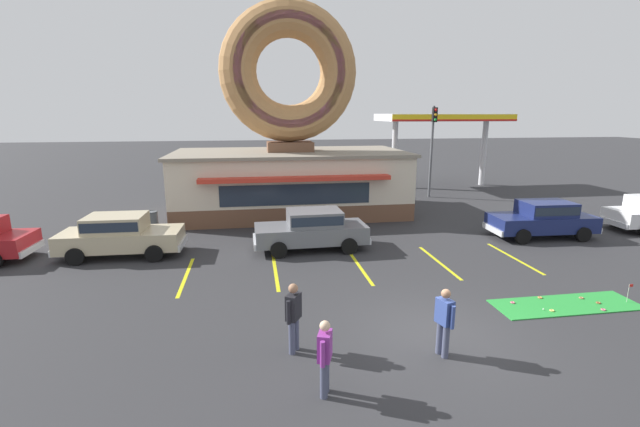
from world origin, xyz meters
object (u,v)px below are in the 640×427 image
object	(u,v)px
pedestrian_hooded_kid	(294,315)
car_grey	(312,228)
traffic_light_pole	(433,140)
car_navy	(543,218)
car_champagne	(120,234)
putting_flag_pin	(630,289)
golf_ball	(543,309)
trash_bin	(152,222)
pedestrian_leather_jacket_man	(325,355)
pedestrian_blue_sweater_man	(444,319)

from	to	relation	value
pedestrian_hooded_kid	car_grey	bearing A→B (deg)	78.97
car_grey	pedestrian_hooded_kid	world-z (taller)	pedestrian_hooded_kid
traffic_light_pole	pedestrian_hooded_kid	bearing A→B (deg)	-121.55
car_navy	car_champagne	distance (m)	17.60
pedestrian_hooded_kid	car_navy	bearing A→B (deg)	33.05
putting_flag_pin	car_grey	bearing A→B (deg)	142.39
golf_ball	trash_bin	distance (m)	16.10
golf_ball	pedestrian_leather_jacket_man	size ratio (longest dim) A/B	0.03
car_grey	pedestrian_hooded_kid	distance (m)	7.63
golf_ball	pedestrian_leather_jacket_man	distance (m)	7.13
pedestrian_blue_sweater_man	car_grey	bearing A→B (deg)	102.60
pedestrian_leather_jacket_man	trash_bin	bearing A→B (deg)	114.80
car_grey	pedestrian_leather_jacket_man	world-z (taller)	car_grey
car_grey	traffic_light_pole	distance (m)	13.55
golf_ball	car_navy	bearing A→B (deg)	54.78
pedestrian_blue_sweater_man	traffic_light_pole	world-z (taller)	traffic_light_pole
pedestrian_hooded_kid	traffic_light_pole	bearing A→B (deg)	58.45
putting_flag_pin	pedestrian_blue_sweater_man	xyz separation A→B (m)	(-6.49, -1.76, 0.44)
car_grey	traffic_light_pole	xyz separation A→B (m)	(9.07, 9.66, 2.84)
car_navy	pedestrian_leather_jacket_man	world-z (taller)	car_navy
golf_ball	car_grey	bearing A→B (deg)	130.52
pedestrian_leather_jacket_man	car_navy	bearing A→B (deg)	39.37
putting_flag_pin	car_grey	distance (m)	10.51
pedestrian_blue_sweater_man	pedestrian_hooded_kid	size ratio (longest dim) A/B	0.96
car_navy	pedestrian_blue_sweater_man	distance (m)	11.83
car_champagne	pedestrian_leather_jacket_man	world-z (taller)	car_champagne
putting_flag_pin	car_navy	distance (m)	6.83
car_champagne	trash_bin	world-z (taller)	car_champagne
car_navy	pedestrian_hooded_kid	world-z (taller)	pedestrian_hooded_kid
car_navy	pedestrian_hooded_kid	distance (m)	13.97
car_champagne	traffic_light_pole	bearing A→B (deg)	29.70
car_champagne	pedestrian_leather_jacket_man	distance (m)	11.34
car_navy	trash_bin	world-z (taller)	car_navy
pedestrian_leather_jacket_man	trash_bin	size ratio (longest dim) A/B	1.60
trash_bin	traffic_light_pole	distance (m)	17.38
car_grey	car_navy	bearing A→B (deg)	0.72
car_grey	pedestrian_leather_jacket_man	bearing A→B (deg)	-96.39
car_grey	trash_bin	bearing A→B (deg)	152.27
putting_flag_pin	pedestrian_hooded_kid	world-z (taller)	pedestrian_hooded_kid
car_navy	pedestrian_leather_jacket_man	bearing A→B (deg)	-140.63
pedestrian_blue_sweater_man	traffic_light_pole	distance (m)	19.45
traffic_light_pole	trash_bin	bearing A→B (deg)	-159.36
putting_flag_pin	car_champagne	distance (m)	17.04
golf_ball	car_navy	distance (m)	8.17
traffic_light_pole	pedestrian_blue_sweater_man	bearing A→B (deg)	-112.11
pedestrian_leather_jacket_man	traffic_light_pole	distance (m)	21.51
golf_ball	pedestrian_blue_sweater_man	size ratio (longest dim) A/B	0.03
car_navy	car_grey	xyz separation A→B (m)	(-10.25, -0.13, 0.00)
car_navy	pedestrian_blue_sweater_man	bearing A→B (deg)	-135.44
pedestrian_blue_sweater_man	car_champagne	bearing A→B (deg)	137.27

